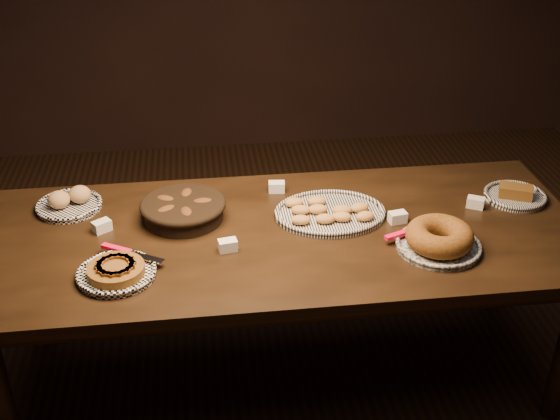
{
  "coord_description": "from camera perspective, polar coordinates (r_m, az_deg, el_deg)",
  "views": [
    {
      "loc": [
        -0.31,
        -2.35,
        2.21
      ],
      "look_at": [
        -0.01,
        0.05,
        0.82
      ],
      "focal_mm": 45.0,
      "sensor_mm": 36.0,
      "label": 1
    }
  ],
  "objects": [
    {
      "name": "bread_roll_plate",
      "position": [
        3.06,
        -16.76,
        0.61
      ],
      "size": [
        0.27,
        0.27,
        0.09
      ],
      "rotation": [
        0.0,
        0.0,
        0.16
      ],
      "color": "white",
      "rests_on": "buffet_table"
    },
    {
      "name": "loaf_plate",
      "position": [
        3.17,
        18.56,
        1.16
      ],
      "size": [
        0.26,
        0.26,
        0.06
      ],
      "rotation": [
        0.0,
        0.0,
        -0.41
      ],
      "color": "black",
      "rests_on": "buffet_table"
    },
    {
      "name": "buffet_table",
      "position": [
        2.82,
        0.3,
        -3.02
      ],
      "size": [
        2.4,
        1.0,
        0.75
      ],
      "color": "black",
      "rests_on": "ground"
    },
    {
      "name": "bundt_cake_plate",
      "position": [
        2.72,
        12.79,
        -2.33
      ],
      "size": [
        0.37,
        0.33,
        0.1
      ],
      "rotation": [
        0.0,
        0.0,
        0.37
      ],
      "color": "black",
      "rests_on": "buffet_table"
    },
    {
      "name": "croissant_basket",
      "position": [
        2.87,
        -7.88,
        0.15
      ],
      "size": [
        0.42,
        0.42,
        0.09
      ],
      "rotation": [
        0.0,
        0.0,
        -0.39
      ],
      "color": "black",
      "rests_on": "buffet_table"
    },
    {
      "name": "madeleine_platter",
      "position": [
        2.88,
        4.0,
        -0.2
      ],
      "size": [
        0.45,
        0.37,
        0.05
      ],
      "rotation": [
        0.0,
        0.0,
        0.03
      ],
      "color": "black",
      "rests_on": "buffet_table"
    },
    {
      "name": "tent_cards",
      "position": [
        2.85,
        1.52,
        -0.38
      ],
      "size": [
        1.62,
        0.5,
        0.04
      ],
      "color": "white",
      "rests_on": "buffet_table"
    },
    {
      "name": "apple_tart_plate",
      "position": [
        2.58,
        -13.15,
        -4.87
      ],
      "size": [
        0.32,
        0.32,
        0.06
      ],
      "rotation": [
        0.0,
        0.0,
        0.09
      ],
      "color": "white",
      "rests_on": "buffet_table"
    },
    {
      "name": "ground",
      "position": [
        3.24,
        0.27,
        -13.11
      ],
      "size": [
        5.0,
        5.0,
        0.0
      ],
      "primitive_type": "plane",
      "color": "black",
      "rests_on": "ground"
    }
  ]
}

